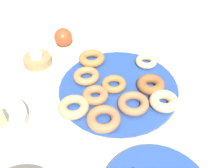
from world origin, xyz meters
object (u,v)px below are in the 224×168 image
object	(u,v)px
donut_6	(95,95)
apple	(63,37)
donut_2	(164,101)
donut_3	(104,119)
donut_1	(74,107)
donut_4	(114,84)
donut_0	(151,84)
donut_7	(92,58)
donut_9	(86,76)
donut_8	(146,61)
donut_plate	(118,88)
tealight	(36,55)
donut_5	(133,103)
candle_holder	(38,60)

from	to	relation	value
donut_6	apple	distance (m)	0.34
donut_2	donut_3	world-z (taller)	donut_2
donut_1	donut_6	world-z (taller)	same
donut_4	donut_0	bearing A→B (deg)	-138.97
donut_7	donut_4	bearing A→B (deg)	164.28
donut_3	donut_9	xyz separation A→B (m)	(0.17, -0.09, -0.00)
donut_0	donut_8	xyz separation A→B (m)	(0.09, -0.09, -0.00)
donut_8	donut_6	bearing A→B (deg)	88.95
donut_7	donut_plate	bearing A→B (deg)	169.05
donut_plate	tealight	xyz separation A→B (m)	(0.31, 0.10, 0.03)
apple	donut_0	bearing A→B (deg)	-176.75
donut_4	donut_9	size ratio (longest dim) A/B	0.91
donut_8	apple	size ratio (longest dim) A/B	1.07
donut_5	tealight	distance (m)	0.40
donut_4	donut_6	world-z (taller)	donut_6
donut_plate	apple	distance (m)	0.34
donut_3	apple	world-z (taller)	apple
donut_0	donut_7	size ratio (longest dim) A/B	0.95
donut_plate	donut_1	distance (m)	0.17
donut_1	donut_5	size ratio (longest dim) A/B	0.96
donut_5	candle_holder	xyz separation A→B (m)	(0.39, 0.07, -0.01)
donut_plate	donut_6	world-z (taller)	donut_6
candle_holder	donut_7	bearing A→B (deg)	-138.39
donut_5	donut_9	size ratio (longest dim) A/B	1.08
donut_6	donut_9	distance (m)	0.10
donut_6	tealight	xyz separation A→B (m)	(0.29, 0.01, 0.01)
donut_9	donut_3	bearing A→B (deg)	152.57
donut_2	donut_7	size ratio (longest dim) A/B	0.93
donut_5	candle_holder	world-z (taller)	donut_5
donut_2	donut_7	distance (m)	0.31
donut_8	candle_holder	world-z (taller)	donut_8
apple	donut_6	bearing A→B (deg)	158.01
donut_8	candle_holder	distance (m)	0.39
donut_plate	tealight	bearing A→B (deg)	18.19
candle_holder	donut_0	bearing A→B (deg)	-156.67
donut_plate	donut_1	xyz separation A→B (m)	(0.02, 0.16, 0.02)
candle_holder	apple	size ratio (longest dim) A/B	1.41
donut_2	candle_holder	distance (m)	0.47
donut_6	donut_0	bearing A→B (deg)	-121.18
candle_holder	apple	xyz separation A→B (m)	(0.03, -0.14, 0.02)
donut_1	donut_3	world-z (taller)	same
donut_7	donut_3	bearing A→B (deg)	143.97
apple	donut_9	bearing A→B (deg)	159.31
donut_2	donut_6	bearing A→B (deg)	36.63
donut_1	donut_plate	bearing A→B (deg)	-98.49
donut_5	tealight	bearing A→B (deg)	9.59
donut_6	donut_7	xyz separation A→B (m)	(0.14, -0.12, 0.00)
donut_0	donut_6	xyz separation A→B (m)	(0.09, 0.15, -0.00)
donut_2	donut_8	world-z (taller)	donut_2
tealight	donut_4	bearing A→B (deg)	-163.23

